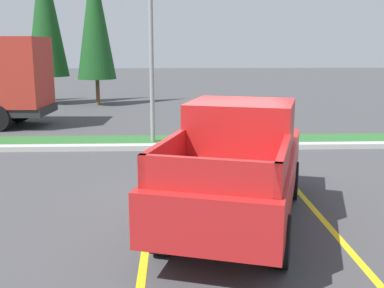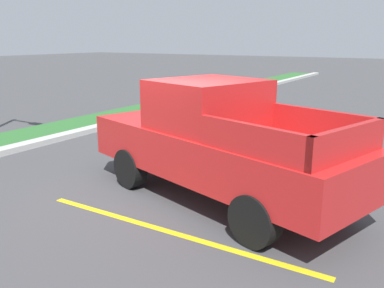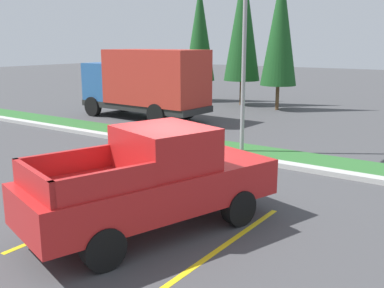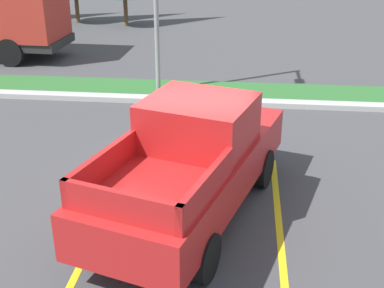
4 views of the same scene
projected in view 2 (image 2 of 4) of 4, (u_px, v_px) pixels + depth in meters
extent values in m
plane|color=#424244|center=(169.00, 192.00, 7.70)|extent=(120.00, 120.00, 0.00)
cube|color=yellow|center=(169.00, 232.00, 6.11)|extent=(0.12, 4.80, 0.01)
cube|color=yellow|center=(253.00, 175.00, 8.66)|extent=(0.12, 4.80, 0.01)
cube|color=#B2B2AD|center=(4.00, 151.00, 10.24)|extent=(56.00, 0.40, 0.15)
cylinder|color=black|center=(130.00, 168.00, 7.88)|extent=(0.49, 0.81, 0.76)
cylinder|color=black|center=(197.00, 152.00, 8.96)|extent=(0.49, 0.81, 0.76)
cylinder|color=black|center=(255.00, 220.00, 5.62)|extent=(0.49, 0.81, 0.76)
cylinder|color=black|center=(323.00, 191.00, 6.70)|extent=(0.49, 0.81, 0.76)
cube|color=red|center=(219.00, 151.00, 7.17)|extent=(3.34, 5.53, 0.76)
cube|color=red|center=(208.00, 104.00, 7.19)|extent=(2.15, 2.05, 0.84)
cube|color=#2D3842|center=(178.00, 96.00, 7.77)|extent=(1.57, 0.53, 0.63)
cube|color=red|center=(252.00, 141.00, 5.42)|extent=(0.65, 1.85, 0.44)
cube|color=red|center=(323.00, 124.00, 6.50)|extent=(0.65, 1.85, 0.44)
cube|color=red|center=(349.00, 143.00, 5.30)|extent=(1.75, 0.62, 0.44)
cube|color=silver|center=(138.00, 139.00, 9.09)|extent=(1.77, 0.68, 0.28)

